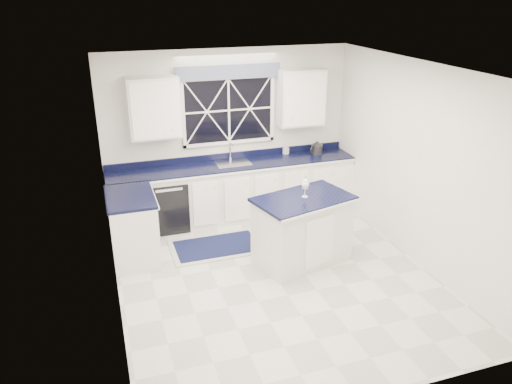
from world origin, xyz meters
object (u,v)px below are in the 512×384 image
object	(u,v)px
soap_bottle	(286,149)
kettle	(317,148)
wine_glass	(305,185)
dishwasher	(167,203)
island	(302,229)
faucet	(231,151)

from	to	relation	value
soap_bottle	kettle	bearing A→B (deg)	-16.20
wine_glass	dishwasher	bearing A→B (deg)	134.86
dishwasher	island	bearing A→B (deg)	-45.85
island	kettle	distance (m)	2.05
kettle	island	bearing A→B (deg)	-142.49
dishwasher	island	xyz separation A→B (m)	(1.59, -1.64, 0.07)
kettle	soap_bottle	size ratio (longest dim) A/B	1.79
island	soap_bottle	size ratio (longest dim) A/B	8.66
faucet	island	xyz separation A→B (m)	(0.49, -1.84, -0.62)
dishwasher	island	size ratio (longest dim) A/B	0.57
faucet	soap_bottle	bearing A→B (deg)	1.38
faucet	dishwasher	bearing A→B (deg)	-169.98
kettle	wine_glass	size ratio (longest dim) A/B	1.24
dishwasher	kettle	xyz separation A→B (m)	(2.57, 0.07, 0.63)
soap_bottle	wine_glass	bearing A→B (deg)	-103.82
dishwasher	wine_glass	distance (m)	2.40
island	soap_bottle	bearing A→B (deg)	61.11
dishwasher	wine_glass	xyz separation A→B (m)	(1.62, -1.63, 0.71)
faucet	soap_bottle	size ratio (longest dim) A/B	1.82
kettle	soap_bottle	xyz separation A→B (m)	(-0.50, 0.15, -0.02)
kettle	soap_bottle	distance (m)	0.52
faucet	soap_bottle	distance (m)	0.97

